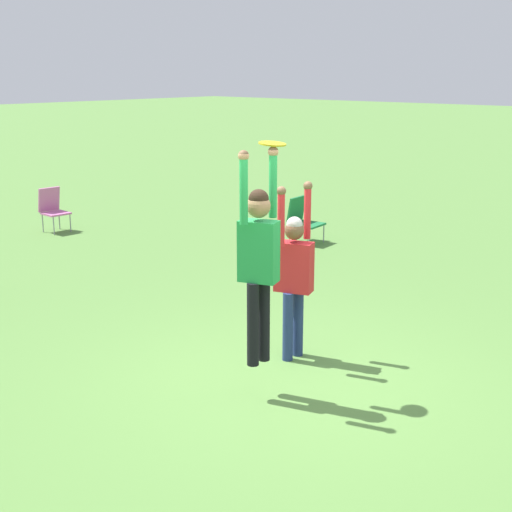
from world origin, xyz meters
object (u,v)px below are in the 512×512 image
Objects in this scene: frisbee at (272,144)px; camping_chair_2 at (53,207)px; person_defending at (294,269)px; person_jumping at (259,252)px; camping_chair_0 at (302,218)px.

frisbee is 8.84m from camping_chair_2.
person_defending reaches higher than camping_chair_2.
person_jumping reaches higher than camping_chair_2.
camping_chair_2 is at bearing -39.40° from person_jumping.
camping_chair_0 is (5.35, 3.71, -2.07)m from frisbee.
person_jumping is at bearing 73.00° from camping_chair_2.
frisbee is at bearing -87.91° from person_defending.
camping_chair_2 reaches higher than camping_chair_0.
person_jumping is at bearing 27.60° from camping_chair_0.
person_jumping is 2.38× the size of camping_chair_2.
camping_chair_0 is at bearing 34.74° from frisbee.
person_jumping is 8.81m from camping_chair_2.
frisbee reaches higher than camping_chair_2.
person_jumping is 1.07m from frisbee.
camping_chair_2 is (-2.62, 4.45, 0.03)m from camping_chair_0.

